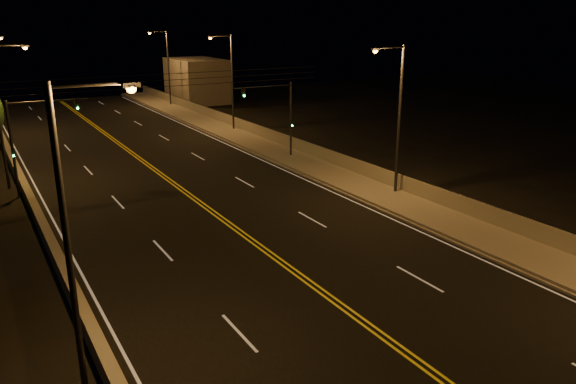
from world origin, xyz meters
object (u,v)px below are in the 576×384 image
streetlight_2 (230,77)px  traffic_signal_right (280,112)px  streetlight_3 (166,64)px  traffic_signal_left (27,136)px  streetlight_4 (75,227)px  streetlight_1 (397,112)px  streetlight_5 (1,108)px

streetlight_2 → traffic_signal_right: size_ratio=1.54×
streetlight_3 → traffic_signal_left: bearing=-121.9°
streetlight_2 → traffic_signal_left: 24.21m
streetlight_2 → traffic_signal_right: streetlight_2 is taller
streetlight_2 → streetlight_4: 42.18m
streetlight_4 → traffic_signal_left: bearing=87.3°
traffic_signal_right → streetlight_1: bearing=-83.0°
streetlight_1 → streetlight_5: size_ratio=1.00×
streetlight_1 → streetlight_3: size_ratio=1.00×
streetlight_1 → traffic_signal_right: bearing=97.0°
streetlight_4 → traffic_signal_right: 30.72m
streetlight_4 → traffic_signal_right: (19.96, 23.30, -1.60)m
streetlight_2 → streetlight_4: (-21.47, -36.30, 0.00)m
streetlight_3 → traffic_signal_left: (-20.36, -32.66, -1.60)m
streetlight_5 → traffic_signal_right: streetlight_5 is taller
streetlight_1 → traffic_signal_left: size_ratio=1.54×
streetlight_2 → streetlight_3: bearing=90.0°
streetlight_1 → streetlight_5: 26.03m
traffic_signal_right → streetlight_4: bearing=-130.6°
streetlight_4 → traffic_signal_left: (1.11, 23.30, -1.60)m
streetlight_3 → traffic_signal_right: streetlight_3 is taller
streetlight_5 → traffic_signal_left: bearing=-65.5°
streetlight_5 → streetlight_1: bearing=-34.4°
streetlight_2 → streetlight_1: bearing=-90.0°
streetlight_5 → traffic_signal_right: bearing=-7.0°
streetlight_1 → streetlight_4: (-21.47, -11.03, 0.00)m
streetlight_1 → streetlight_5: bearing=145.6°
streetlight_3 → traffic_signal_left: size_ratio=1.54×
streetlight_2 → streetlight_5: size_ratio=1.00×
streetlight_1 → streetlight_3: 44.94m
streetlight_5 → traffic_signal_left: streetlight_5 is taller
streetlight_2 → streetlight_5: same height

